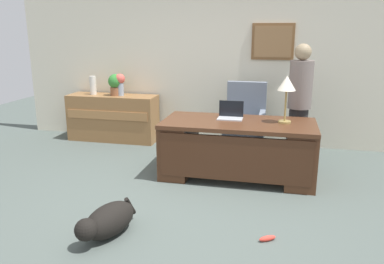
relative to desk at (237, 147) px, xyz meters
name	(u,v)px	position (x,y,z in m)	size (l,w,h in m)	color
ground_plane	(181,204)	(-0.51, -0.95, -0.41)	(12.00, 12.00, 0.00)	#4C5651
back_wall	(220,62)	(-0.50, 1.65, 0.95)	(7.00, 0.16, 2.70)	beige
desk	(237,147)	(0.00, 0.00, 0.00)	(1.92, 0.90, 0.74)	#4C2B19
credenza	(113,118)	(-2.29, 1.30, -0.01)	(1.52, 0.50, 0.78)	olive
armchair	(245,122)	(-0.01, 1.05, 0.08)	(0.60, 0.59, 1.09)	slate
person_standing	(299,104)	(0.76, 0.73, 0.47)	(0.32, 0.32, 1.69)	#262323
dog_lying	(107,221)	(-0.99, -1.77, -0.25)	(0.47, 0.74, 0.30)	black
laptop	(231,114)	(-0.12, 0.18, 0.39)	(0.32, 0.22, 0.22)	#B2B5BA
desk_lamp	(287,86)	(0.57, 0.09, 0.79)	(0.22, 0.22, 0.59)	#9E8447
vase_with_flowers	(120,83)	(-2.14, 1.30, 0.60)	(0.17, 0.17, 0.37)	#8D9DB0
vase_empty	(93,85)	(-2.64, 1.30, 0.54)	(0.11, 0.11, 0.31)	silver
potted_plant	(115,84)	(-2.22, 1.30, 0.58)	(0.24, 0.24, 0.36)	brown
dog_toy_bone	(267,238)	(0.46, -1.52, -0.38)	(0.17, 0.05, 0.05)	#E53F33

